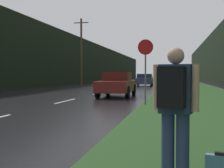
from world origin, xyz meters
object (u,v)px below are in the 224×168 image
suitcase (220,168)px  car_passing_near (117,84)px  stop_sign (145,65)px  car_passing_far (144,80)px  car_oncoming (118,79)px  hitchhiker_with_backpack (175,105)px

suitcase → car_passing_near: bearing=119.5°
stop_sign → car_passing_far: bearing=95.3°
stop_sign → car_oncoming: stop_sign is taller
stop_sign → suitcase: bearing=-79.5°
suitcase → car_passing_far: 33.40m
car_oncoming → suitcase: bearing=-78.0°
suitcase → car_oncoming: (-7.95, 37.41, 0.62)m
stop_sign → suitcase: 10.01m
car_passing_near → car_passing_far: bearing=-90.0°
suitcase → car_passing_far: (-4.00, 33.15, 0.55)m
hitchhiker_with_backpack → suitcase: 0.99m
car_passing_near → hitchhiker_with_backpack: bearing=103.0°
hitchhiker_with_backpack → car_oncoming: hitchhiker_with_backpack is taller
hitchhiker_with_backpack → car_passing_far: hitchhiker_with_backpack is taller
stop_sign → hitchhiker_with_backpack: bearing=-82.8°
stop_sign → suitcase: size_ratio=7.71×
suitcase → car_oncoming: bearing=116.4°
suitcase → car_passing_near: (-4.00, 14.77, 0.60)m
suitcase → stop_sign: bearing=114.9°
stop_sign → car_passing_near: size_ratio=0.64×
car_passing_far → hitchhiker_with_backpack: bearing=95.9°
suitcase → car_passing_far: car_passing_far is taller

